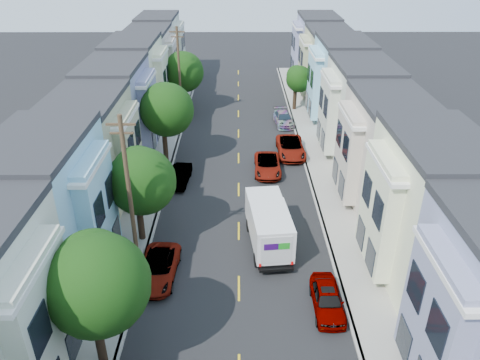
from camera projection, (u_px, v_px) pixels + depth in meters
The scene contains 23 objects.
ground at pixel (239, 288), 27.68m from camera, with size 160.00×160.00×0.00m, color black.
road_slab at pixel (239, 173), 40.92m from camera, with size 12.00×70.00×0.02m, color black.
curb_left at pixel (169, 172), 40.87m from camera, with size 0.30×70.00×0.15m, color gray.
curb_right at pixel (308, 172), 40.91m from camera, with size 0.30×70.00×0.15m, color gray.
sidewalk_left at pixel (155, 172), 40.86m from camera, with size 2.60×70.00×0.15m, color gray.
sidewalk_right at pixel (322, 172), 40.91m from camera, with size 2.60×70.00×0.15m, color gray.
centerline at pixel (239, 173), 40.92m from camera, with size 0.12×70.00×0.01m, color gold.
townhouse_row_left at pixel (111, 173), 40.88m from camera, with size 5.00×70.00×8.50m, color beige.
townhouse_row_right at pixel (366, 173), 40.96m from camera, with size 5.00×70.00×8.50m, color beige.
tree_b at pixel (96, 285), 20.52m from camera, with size 4.70×4.70×7.34m.
tree_c at pixel (140, 182), 29.95m from camera, with size 4.42×4.42×6.75m.
tree_d at pixel (166, 110), 40.45m from camera, with size 4.70×4.70×7.40m.
tree_e at pixel (183, 72), 52.82m from camera, with size 4.58×4.58×6.94m.
tree_far_r at pixel (298, 79), 53.65m from camera, with size 3.03×3.03×5.23m.
utility_pole_near at pixel (130, 197), 27.01m from camera, with size 1.60×0.26×10.00m.
utility_pole_far at pixel (180, 75), 49.95m from camera, with size 1.60×0.26×10.00m.
fedex_truck at pixel (269, 225), 30.72m from camera, with size 2.39×6.21×2.98m.
lead_sedan at pixel (268, 165), 40.73m from camera, with size 2.25×4.88×1.36m, color black.
parked_left_c at pixel (158, 268), 28.28m from camera, with size 2.22×4.82×1.34m, color #A9A9AA.
parked_left_d at pixel (180, 176), 38.98m from camera, with size 1.40×3.96×1.32m, color #632010.
parked_right_b at pixel (327, 299), 25.87m from camera, with size 1.64×4.27×1.39m, color silver.
parked_right_c at pixel (291, 148), 43.88m from camera, with size 2.48×5.37×1.49m, color black.
parked_right_d at pixel (283, 119), 50.90m from camera, with size 1.84×4.37×1.31m, color black.
Camera 1 is at (-0.02, -21.41, 18.69)m, focal length 35.00 mm.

